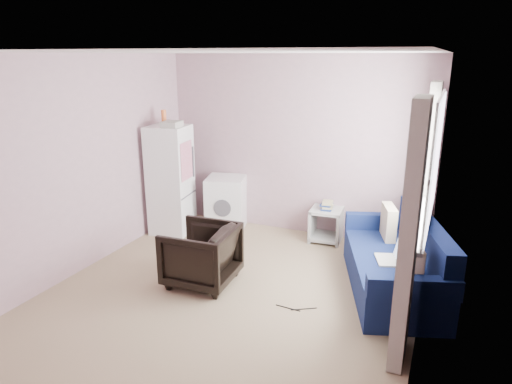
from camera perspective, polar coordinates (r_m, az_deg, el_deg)
room at (r=4.54m, az=-3.32°, el=1.12°), size 3.84×4.24×2.54m
armchair at (r=5.15m, az=-6.87°, el=-7.46°), size 0.72×0.76×0.74m
fridge at (r=6.58m, az=-10.62°, el=1.57°), size 0.60×0.60×1.75m
washing_machine at (r=6.75m, az=-3.75°, el=-1.19°), size 0.66×0.66×0.77m
side_table at (r=6.35m, az=8.78°, el=-3.77°), size 0.45×0.45×0.57m
sofa at (r=5.21m, az=17.27°, el=-8.72°), size 1.38×2.00×0.82m
window_dressing at (r=4.80m, az=19.89°, el=-0.83°), size 0.17×2.62×2.18m
floor_cables at (r=4.79m, az=5.01°, el=-14.30°), size 0.41×0.15×0.01m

